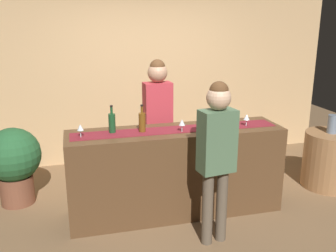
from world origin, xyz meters
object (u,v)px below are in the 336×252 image
Objects in this scene: wine_bottle_green at (112,123)px; bartender at (158,112)px; wine_bottle_amber at (142,122)px; round_side_table at (329,160)px; customer_sipping at (217,148)px; potted_plant_tall at (14,161)px; wine_glass_mid_counter at (182,123)px; wine_glass_near_customer at (247,117)px; vase_on_side_table at (333,124)px; wine_glass_far_end at (80,128)px.

wine_bottle_green is 0.18× the size of bartender.
wine_bottle_amber reaches higher than round_side_table.
customer_sipping is 1.73× the size of potted_plant_tall.
wine_glass_mid_counter is 0.61m from customer_sipping.
bartender is at bearing 99.14° from wine_glass_mid_counter.
wine_glass_mid_counter is at bearing -15.61° from wine_bottle_amber.
wine_glass_near_customer is at bearing -170.05° from round_side_table.
wine_glass_near_customer is 1.56m from round_side_table.
wine_bottle_amber is 2.66m from round_side_table.
customer_sipping is at bearing -73.50° from wine_glass_mid_counter.
wine_bottle_amber is at bearing 164.39° from wine_glass_mid_counter.
round_side_table is at bearing -65.61° from vase_on_side_table.
wine_bottle_amber is 2.10× the size of wine_glass_near_customer.
wine_bottle_amber is 0.65m from bartender.
wine_glass_near_customer is 2.78m from potted_plant_tall.
wine_glass_mid_counter is (0.41, -0.12, -0.01)m from wine_bottle_amber.
wine_glass_near_customer is (1.50, -0.13, -0.01)m from wine_bottle_green.
wine_glass_mid_counter is at bearing 95.61° from bartender.
vase_on_side_table is at bearing 114.39° from round_side_table.
potted_plant_tall is at bearing 172.59° from round_side_table.
round_side_table is (1.36, 0.24, -0.73)m from wine_glass_near_customer.
wine_bottle_amber reaches higher than wine_glass_near_customer.
wine_bottle_green is 0.41× the size of round_side_table.
round_side_table is at bearing 166.11° from bartender.
customer_sipping is 2.14m from vase_on_side_table.
wine_glass_far_end is 0.09× the size of customer_sipping.
wine_bottle_amber is 2.10× the size of wine_glass_mid_counter.
wine_glass_far_end is (-0.33, -0.09, -0.01)m from wine_bottle_green.
wine_bottle_green is 0.32× the size of potted_plant_tall.
bartender is (-0.11, 0.68, -0.04)m from wine_glass_mid_counter.
bartender reaches higher than wine_glass_far_end.
customer_sipping is 2.49m from potted_plant_tall.
customer_sipping is 2.21× the size of round_side_table.
wine_bottle_green reaches higher than wine_glass_near_customer.
bartender is 1.82m from potted_plant_tall.
wine_bottle_green reaches higher than wine_glass_mid_counter.
wine_glass_near_customer is 1.40m from vase_on_side_table.
bartender is 1.05× the size of customer_sipping.
wine_glass_near_customer is 1.10m from bartender.
bartender is (0.95, 0.61, -0.04)m from wine_glass_far_end.
customer_sipping reaches higher than wine_glass_far_end.
wine_glass_near_customer is at bearing -16.11° from potted_plant_tall.
vase_on_side_table is at bearing 2.49° from wine_bottle_green.
vase_on_side_table is at bearing 7.75° from wine_glass_mid_counter.
customer_sipping reaches higher than wine_bottle_green.
wine_bottle_amber is 1.26× the size of vase_on_side_table.
wine_bottle_amber is (0.32, -0.05, 0.00)m from wine_bottle_green.
potted_plant_tall is (-1.74, 0.11, -0.51)m from bartender.
wine_glass_near_customer is 1.00× the size of wine_glass_far_end.
wine_glass_far_end is 0.19× the size of round_side_table.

